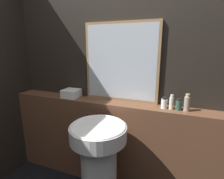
{
  "coord_description": "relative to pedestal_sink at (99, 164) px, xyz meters",
  "views": [
    {
      "loc": [
        0.53,
        -0.16,
        1.49
      ],
      "look_at": [
        -0.05,
        1.32,
        1.1
      ],
      "focal_mm": 28.0,
      "sensor_mm": 36.0,
      "label": 1
    }
  ],
  "objects": [
    {
      "name": "lotion_bottle",
      "position": [
        0.59,
        0.42,
        0.48
      ],
      "size": [
        0.05,
        0.05,
        0.1
      ],
      "color": "#2D4C3D",
      "rests_on": "vanity_counter"
    },
    {
      "name": "shampoo_bottle",
      "position": [
        0.47,
        0.42,
        0.48
      ],
      "size": [
        0.06,
        0.06,
        0.11
      ],
      "color": "white",
      "rests_on": "vanity_counter"
    },
    {
      "name": "wall_back",
      "position": [
        0.05,
        0.55,
        0.74
      ],
      "size": [
        8.0,
        0.06,
        2.5
      ],
      "color": "black",
      "rests_on": "ground_plane"
    },
    {
      "name": "vanity_counter",
      "position": [
        0.05,
        0.42,
        -0.04
      ],
      "size": [
        2.52,
        0.21,
        0.94
      ],
      "color": "brown",
      "rests_on": "ground_plane"
    },
    {
      "name": "towel_stack",
      "position": [
        -0.53,
        0.42,
        0.47
      ],
      "size": [
        0.18,
        0.17,
        0.09
      ],
      "color": "white",
      "rests_on": "vanity_counter"
    },
    {
      "name": "conditioner_bottle",
      "position": [
        0.53,
        0.42,
        0.49
      ],
      "size": [
        0.04,
        0.04,
        0.13
      ],
      "color": "beige",
      "rests_on": "vanity_counter"
    },
    {
      "name": "pedestal_sink",
      "position": [
        0.0,
        0.0,
        0.0
      ],
      "size": [
        0.47,
        0.47,
        0.88
      ],
      "color": "white",
      "rests_on": "ground_plane"
    },
    {
      "name": "body_wash_bottle",
      "position": [
        0.66,
        0.42,
        0.5
      ],
      "size": [
        0.05,
        0.05,
        0.15
      ],
      "color": "gray",
      "rests_on": "vanity_counter"
    },
    {
      "name": "mirror",
      "position": [
        0.02,
        0.5,
        0.82
      ],
      "size": [
        0.76,
        0.03,
        0.79
      ],
      "color": "#937047",
      "rests_on": "vanity_counter"
    }
  ]
}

